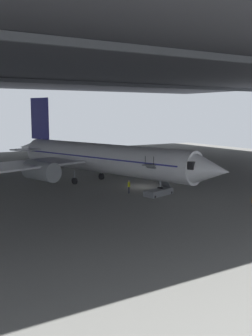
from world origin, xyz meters
TOP-DOWN VIEW (x-y plane):
  - ground_plane at (0.00, 0.00)m, footprint 110.00×110.00m
  - hangar_structure at (-0.12, 13.76)m, footprint 121.00×99.00m
  - airplane_main at (-3.16, 5.33)m, footprint 36.76×37.21m
  - boarding_stairs at (-0.78, -4.90)m, footprint 4.49×2.56m
  - crew_worker_by_stairs at (-3.13, -2.18)m, footprint 0.41×0.42m

SIDE VIEW (x-z plane):
  - ground_plane at x=0.00m, z-range 0.00..0.00m
  - boarding_stairs at x=-0.78m, z-range -1.63..3.10m
  - crew_worker_by_stairs at x=-3.13m, z-range 0.10..1.68m
  - airplane_main at x=-3.16m, z-range -2.39..9.42m
  - hangar_structure at x=-0.12m, z-range 7.78..24.62m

